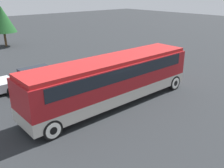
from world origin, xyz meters
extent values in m
plane|color=#26282B|center=(0.00, 0.00, 0.00)|extent=(120.00, 120.00, 0.00)
cube|color=#B7B2A8|center=(0.00, 0.00, 0.77)|extent=(11.31, 2.41, 0.67)
cube|color=maroon|center=(0.00, 0.00, 1.89)|extent=(11.31, 2.41, 1.57)
cube|color=black|center=(0.00, 0.00, 2.27)|extent=(9.95, 2.45, 0.71)
cube|color=#B21E1E|center=(0.00, 0.00, 2.79)|extent=(11.08, 2.22, 0.22)
cube|color=maroon|center=(5.50, 0.00, 1.66)|extent=(0.36, 2.32, 1.80)
cylinder|color=black|center=(4.85, -1.10, 0.50)|extent=(1.01, 0.28, 1.01)
cylinder|color=silver|center=(4.85, -1.10, 0.50)|extent=(0.79, 0.30, 0.79)
cylinder|color=black|center=(4.85, -1.10, 0.50)|extent=(0.38, 0.32, 0.38)
cylinder|color=black|center=(4.85, 1.10, 0.50)|extent=(1.01, 0.28, 1.01)
cylinder|color=silver|center=(4.85, 1.10, 0.50)|extent=(0.79, 0.30, 0.79)
cylinder|color=black|center=(4.85, 1.10, 0.50)|extent=(0.38, 0.32, 0.38)
cylinder|color=black|center=(-4.70, -1.10, 0.50)|extent=(1.01, 0.28, 1.01)
cylinder|color=silver|center=(-4.70, -1.10, 0.50)|extent=(0.79, 0.30, 0.79)
cylinder|color=black|center=(-4.70, -1.10, 0.50)|extent=(0.38, 0.32, 0.38)
cylinder|color=black|center=(-4.70, 1.10, 0.50)|extent=(1.01, 0.28, 1.01)
cylinder|color=silver|center=(-4.70, 1.10, 0.50)|extent=(0.79, 0.30, 0.79)
cylinder|color=black|center=(-4.70, 1.10, 0.50)|extent=(0.38, 0.32, 0.38)
cylinder|color=black|center=(-4.15, 5.56, 0.32)|extent=(0.64, 0.22, 0.64)
cylinder|color=black|center=(-4.15, 5.56, 0.32)|extent=(0.24, 0.26, 0.24)
cylinder|color=black|center=(-4.15, 7.25, 0.32)|extent=(0.64, 0.22, 0.64)
cylinder|color=black|center=(-4.15, 7.25, 0.32)|extent=(0.24, 0.26, 0.24)
cube|color=maroon|center=(-1.98, 5.87, 0.52)|extent=(4.16, 1.71, 0.58)
cube|color=black|center=(-2.14, 5.87, 1.09)|extent=(2.16, 1.54, 0.57)
cylinder|color=black|center=(-0.32, 5.10, 0.30)|extent=(0.61, 0.22, 0.61)
cylinder|color=black|center=(-0.32, 5.10, 0.30)|extent=(0.23, 0.26, 0.23)
cylinder|color=black|center=(-0.32, 6.63, 0.30)|extent=(0.61, 0.22, 0.61)
cylinder|color=black|center=(-0.32, 6.63, 0.30)|extent=(0.23, 0.26, 0.23)
cylinder|color=black|center=(-3.63, 5.10, 0.30)|extent=(0.61, 0.22, 0.61)
cylinder|color=black|center=(-3.63, 5.10, 0.30)|extent=(0.23, 0.26, 0.23)
cylinder|color=black|center=(-3.63, 6.63, 0.30)|extent=(0.61, 0.22, 0.61)
cylinder|color=black|center=(-3.63, 6.63, 0.30)|extent=(0.23, 0.26, 0.23)
cylinder|color=brown|center=(1.16, 21.51, 0.87)|extent=(0.28, 0.28, 1.74)
cone|color=#1E5123|center=(1.16, 21.51, 3.30)|extent=(3.09, 3.09, 3.11)
camera|label=1|loc=(-9.27, -10.58, 6.62)|focal=40.00mm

